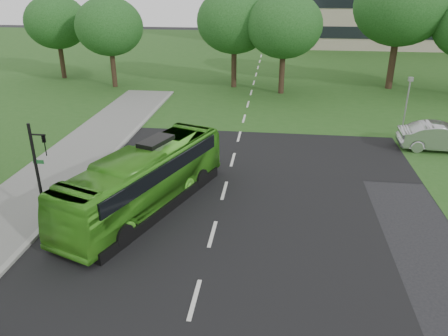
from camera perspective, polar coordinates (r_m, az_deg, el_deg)
name	(u,v)px	position (r m, az deg, el deg)	size (l,w,h in m)	color
ground	(205,263)	(16.51, -2.56, -12.32)	(160.00, 160.00, 0.00)	black
street_surfaces	(244,102)	(37.27, 2.65, 8.67)	(120.00, 120.00, 0.15)	black
tree_park_a	(109,27)	(42.97, -14.76, 17.42)	(6.12, 6.12, 8.13)	black
tree_park_b	(234,21)	(41.56, 1.35, 18.64)	(6.80, 6.80, 8.92)	black
tree_park_c	(284,25)	(39.47, 7.89, 17.96)	(6.52, 6.52, 8.65)	black
tree_park_d	(401,6)	(43.71, 22.10, 19.05)	(8.21, 8.21, 10.85)	black
tree_park_f	(56,22)	(48.56, -21.05, 17.36)	(6.11, 6.11, 8.16)	black
bus	(145,179)	(19.85, -10.29, -1.45)	(2.34, 9.99, 2.78)	green
sedan	(442,137)	(29.49, 26.56, 3.63)	(1.74, 4.98, 1.64)	#AFAFB3
traffic_light	(40,167)	(19.18, -22.96, 0.10)	(0.73, 0.22, 4.48)	black
camera_pole	(408,97)	(31.83, 22.87, 8.57)	(0.31, 0.27, 3.68)	gray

